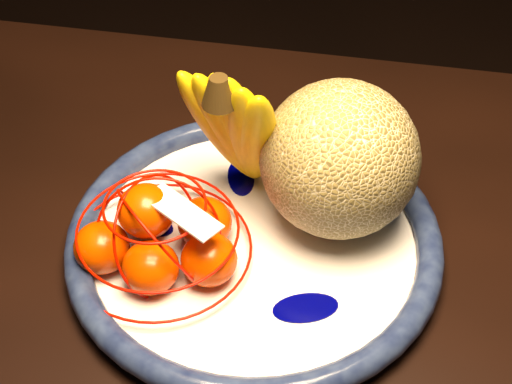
% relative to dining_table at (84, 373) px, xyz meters
% --- Properties ---
extents(dining_table, '(1.50, 0.91, 0.75)m').
position_rel_dining_table_xyz_m(dining_table, '(0.00, 0.00, 0.00)').
color(dining_table, black).
rests_on(dining_table, ground).
extents(fruit_bowl, '(0.36, 0.36, 0.03)m').
position_rel_dining_table_xyz_m(fruit_bowl, '(0.14, 0.11, 0.09)').
color(fruit_bowl, white).
rests_on(fruit_bowl, dining_table).
extents(cantaloupe, '(0.15, 0.15, 0.15)m').
position_rel_dining_table_xyz_m(cantaloupe, '(0.21, 0.16, 0.17)').
color(cantaloupe, brown).
rests_on(cantaloupe, fruit_bowl).
extents(banana_bunch, '(0.12, 0.12, 0.18)m').
position_rel_dining_table_xyz_m(banana_bunch, '(0.12, 0.17, 0.18)').
color(banana_bunch, yellow).
rests_on(banana_bunch, fruit_bowl).
extents(mandarin_bag, '(0.19, 0.19, 0.11)m').
position_rel_dining_table_xyz_m(mandarin_bag, '(0.06, 0.08, 0.12)').
color(mandarin_bag, '#FF4000').
rests_on(mandarin_bag, fruit_bowl).
extents(price_tag, '(0.08, 0.06, 0.01)m').
position_rel_dining_table_xyz_m(price_tag, '(0.09, 0.07, 0.17)').
color(price_tag, white).
rests_on(price_tag, mandarin_bag).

